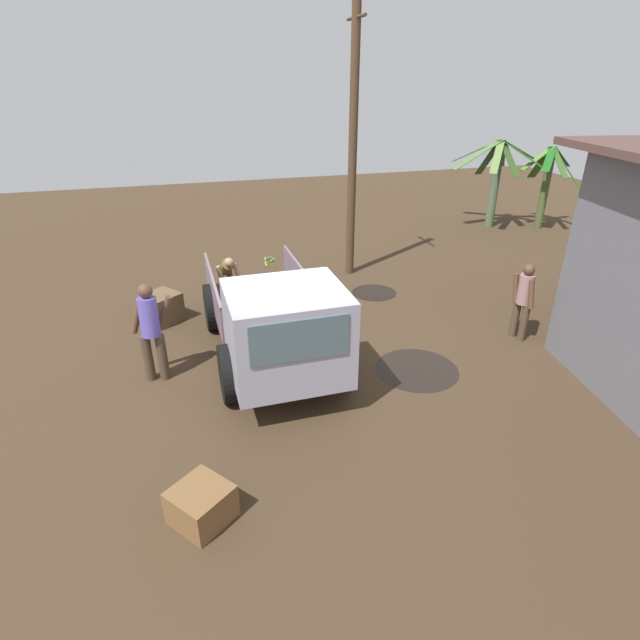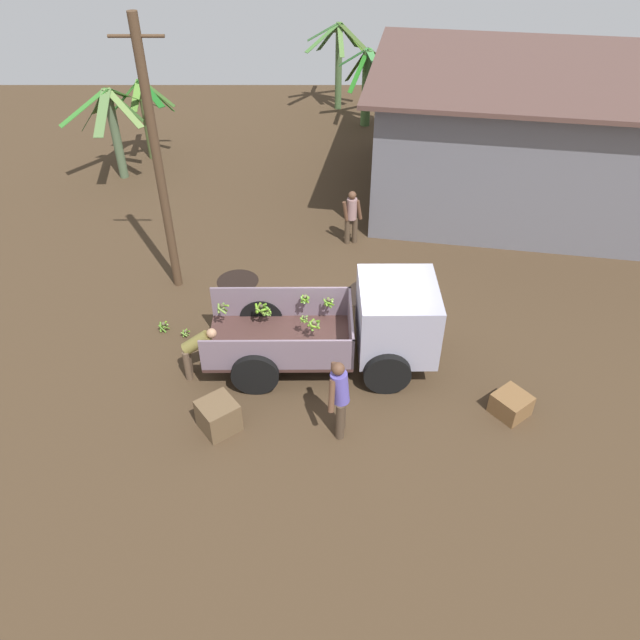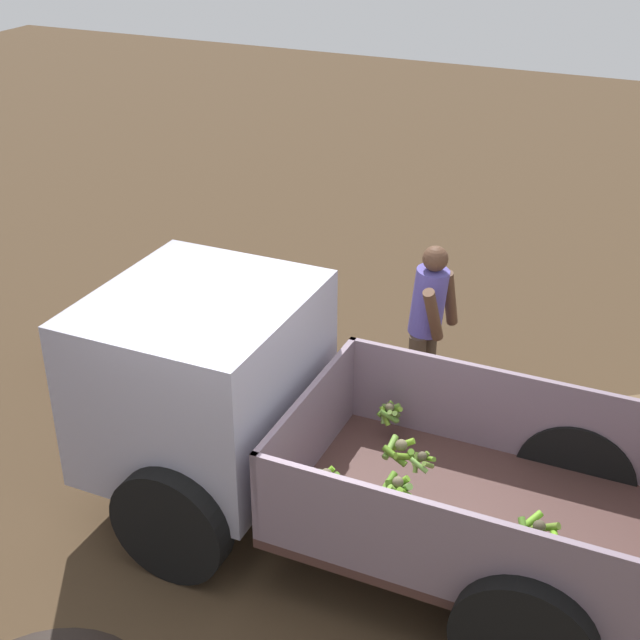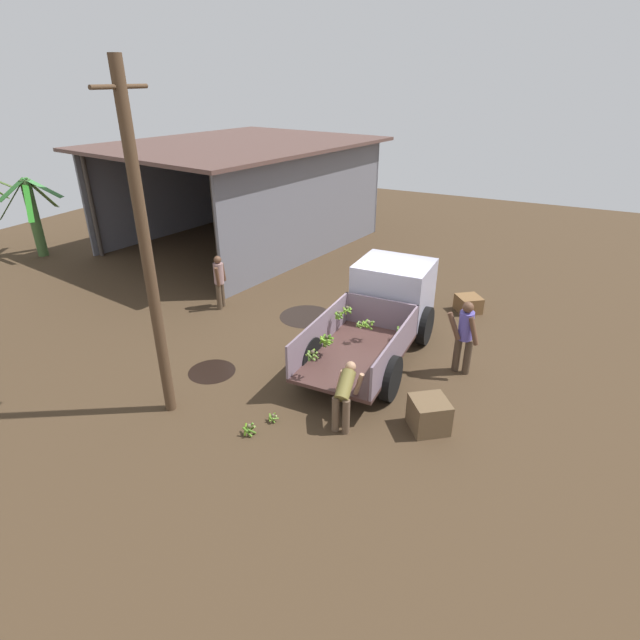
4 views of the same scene
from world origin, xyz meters
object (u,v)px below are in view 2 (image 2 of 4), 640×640
at_px(person_foreground_visitor, 339,396).
at_px(person_bystander_near_shed, 352,215).
at_px(banana_bunch_on_ground_0, 164,326).
at_px(utility_pole, 158,164).
at_px(person_worker_loading, 196,349).
at_px(wooden_crate_1, 511,405).
at_px(banana_bunch_on_ground_1, 185,333).
at_px(wooden_crate_0, 218,416).
at_px(cargo_truck, 370,323).

distance_m(person_foreground_visitor, person_bystander_near_shed, 6.90).
xyz_separation_m(person_foreground_visitor, banana_bunch_on_ground_0, (-3.90, 3.04, -0.84)).
height_order(utility_pole, person_worker_loading, utility_pole).
height_order(banana_bunch_on_ground_0, wooden_crate_1, wooden_crate_1).
bearing_deg(wooden_crate_1, person_bystander_near_shed, 114.10).
bearing_deg(person_foreground_visitor, person_bystander_near_shed, -85.76).
xyz_separation_m(person_worker_loading, banana_bunch_on_ground_1, (-0.52, 1.26, -0.61)).
xyz_separation_m(person_bystander_near_shed, banana_bunch_on_ground_1, (-3.88, -4.04, -0.76)).
xyz_separation_m(banana_bunch_on_ground_1, wooden_crate_0, (1.11, -2.73, 0.21)).
distance_m(person_bystander_near_shed, banana_bunch_on_ground_0, 5.89).
xyz_separation_m(cargo_truck, utility_pole, (-4.60, 2.86, 2.19)).
height_order(person_foreground_visitor, wooden_crate_0, person_foreground_visitor).
height_order(utility_pole, banana_bunch_on_ground_0, utility_pole).
relative_size(utility_pole, wooden_crate_0, 9.53).
xyz_separation_m(banana_bunch_on_ground_0, banana_bunch_on_ground_1, (0.52, -0.20, -0.02)).
relative_size(person_worker_loading, wooden_crate_0, 1.80).
distance_m(cargo_truck, wooden_crate_0, 3.59).
xyz_separation_m(person_foreground_visitor, person_worker_loading, (-2.86, 1.58, -0.25)).
distance_m(cargo_truck, person_worker_loading, 3.59).
bearing_deg(wooden_crate_1, cargo_truck, 149.92).
bearing_deg(person_bystander_near_shed, person_foreground_visitor, -16.76).
bearing_deg(person_foreground_visitor, banana_bunch_on_ground_0, -29.52).
bearing_deg(banana_bunch_on_ground_1, utility_pole, 104.53).
bearing_deg(banana_bunch_on_ground_1, person_foreground_visitor, -40.06).
height_order(person_worker_loading, banana_bunch_on_ground_0, person_worker_loading).
relative_size(banana_bunch_on_ground_0, banana_bunch_on_ground_1, 1.18).
bearing_deg(utility_pole, person_bystander_near_shed, 24.23).
height_order(person_worker_loading, wooden_crate_1, person_worker_loading).
bearing_deg(banana_bunch_on_ground_0, cargo_truck, -12.31).
distance_m(cargo_truck, wooden_crate_1, 3.19).
xyz_separation_m(utility_pole, wooden_crate_0, (1.65, -4.78, -2.89)).
bearing_deg(wooden_crate_0, banana_bunch_on_ground_0, 119.19).
bearing_deg(person_bystander_near_shed, wooden_crate_0, -34.82).
bearing_deg(person_worker_loading, cargo_truck, 1.21).
bearing_deg(person_worker_loading, wooden_crate_0, -74.21).
height_order(utility_pole, person_foreground_visitor, utility_pole).
distance_m(person_worker_loading, wooden_crate_1, 6.33).
relative_size(banana_bunch_on_ground_1, wooden_crate_1, 0.34).
bearing_deg(wooden_crate_1, banana_bunch_on_ground_1, 160.77).
distance_m(utility_pole, banana_bunch_on_ground_1, 3.76).
height_order(utility_pole, banana_bunch_on_ground_1, utility_pole).
distance_m(person_foreground_visitor, banana_bunch_on_ground_0, 5.01).
relative_size(banana_bunch_on_ground_0, wooden_crate_1, 0.40).
height_order(person_foreground_visitor, banana_bunch_on_ground_0, person_foreground_visitor).
height_order(utility_pole, wooden_crate_0, utility_pole).
bearing_deg(cargo_truck, banana_bunch_on_ground_0, 167.33).
height_order(cargo_truck, person_foreground_visitor, cargo_truck).
distance_m(person_worker_loading, wooden_crate_0, 1.63).
xyz_separation_m(utility_pole, person_worker_loading, (1.06, -3.32, -2.49)).
distance_m(utility_pole, person_worker_loading, 4.28).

